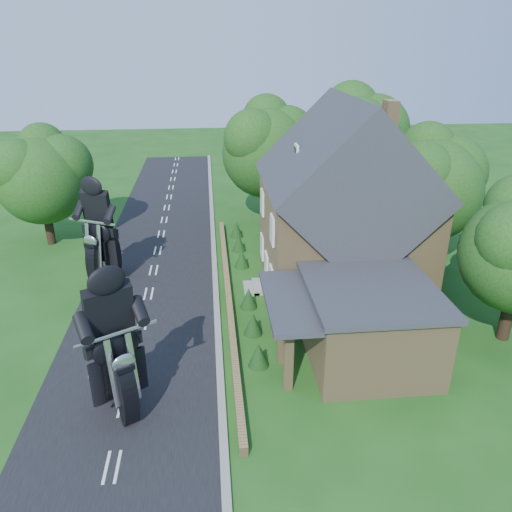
{
  "coord_description": "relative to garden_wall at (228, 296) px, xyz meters",
  "views": [
    {
      "loc": [
        3.48,
        -18.45,
        12.81
      ],
      "look_at": [
        5.7,
        4.19,
        2.8
      ],
      "focal_mm": 35.0,
      "sensor_mm": 36.0,
      "label": 1
    }
  ],
  "objects": [
    {
      "name": "kerb",
      "position": [
        -0.65,
        -5.0,
        -0.14
      ],
      "size": [
        0.3,
        80.0,
        0.12
      ],
      "primitive_type": "cube",
      "color": "gray",
      "rests_on": "ground"
    },
    {
      "name": "shrub_d",
      "position": [
        1.0,
        4.0,
        0.35
      ],
      "size": [
        0.9,
        0.9,
        1.1
      ],
      "primitive_type": "cone",
      "color": "black",
      "rests_on": "ground"
    },
    {
      "name": "tree_behind_house",
      "position": [
        9.88,
        11.14,
        6.03
      ],
      "size": [
        7.81,
        7.2,
        10.08
      ],
      "color": "black",
      "rests_on": "ground"
    },
    {
      "name": "motorcycle_follow",
      "position": [
        -6.89,
        2.99,
        0.72
      ],
      "size": [
        1.29,
        2.0,
        1.84
      ],
      "primitive_type": null,
      "rotation": [
        0.0,
        0.0,
        2.7
      ],
      "color": "black",
      "rests_on": "ground"
    },
    {
      "name": "shrub_e",
      "position": [
        1.0,
        6.5,
        0.35
      ],
      "size": [
        0.9,
        0.9,
        1.1
      ],
      "primitive_type": "cone",
      "color": "black",
      "rests_on": "ground"
    },
    {
      "name": "road",
      "position": [
        -4.3,
        -5.0,
        -0.19
      ],
      "size": [
        7.0,
        80.0,
        0.02
      ],
      "primitive_type": "cube",
      "color": "black",
      "rests_on": "ground"
    },
    {
      "name": "tree_behind_left",
      "position": [
        3.86,
        12.13,
        5.53
      ],
      "size": [
        6.94,
        6.4,
        9.16
      ],
      "color": "black",
      "rests_on": "ground"
    },
    {
      "name": "shrub_c",
      "position": [
        1.0,
        -1.0,
        0.35
      ],
      "size": [
        0.9,
        0.9,
        1.1
      ],
      "primitive_type": "cone",
      "color": "black",
      "rests_on": "ground"
    },
    {
      "name": "tree_far_road",
      "position": [
        -11.16,
        9.11,
        4.64
      ],
      "size": [
        6.08,
        5.6,
        7.84
      ],
      "color": "black",
      "rests_on": "ground"
    },
    {
      "name": "house",
      "position": [
        6.19,
        1.0,
        4.14
      ],
      "size": [
        9.54,
        8.64,
        10.24
      ],
      "color": "#987B4D",
      "rests_on": "ground"
    },
    {
      "name": "garden_wall",
      "position": [
        0.0,
        0.0,
        0.0
      ],
      "size": [
        0.3,
        22.0,
        0.4
      ],
      "primitive_type": "cube",
      "color": "#987B4D",
      "rests_on": "ground"
    },
    {
      "name": "shrub_a",
      "position": [
        1.0,
        -6.0,
        0.35
      ],
      "size": [
        0.9,
        0.9,
        1.1
      ],
      "primitive_type": "cone",
      "color": "black",
      "rests_on": "ground"
    },
    {
      "name": "tree_house_right",
      "position": [
        12.35,
        3.62,
        4.99
      ],
      "size": [
        6.51,
        6.0,
        8.4
      ],
      "color": "black",
      "rests_on": "ground"
    },
    {
      "name": "shrub_b",
      "position": [
        1.0,
        -3.5,
        0.35
      ],
      "size": [
        0.9,
        0.9,
        1.1
      ],
      "primitive_type": "cone",
      "color": "black",
      "rests_on": "ground"
    },
    {
      "name": "annex",
      "position": [
        5.57,
        -5.8,
        1.57
      ],
      "size": [
        7.05,
        5.94,
        3.44
      ],
      "color": "#987B4D",
      "rests_on": "ground"
    },
    {
      "name": "motorcycle_lead",
      "position": [
        -4.36,
        -8.3,
        0.7
      ],
      "size": [
        1.38,
        1.93,
        1.81
      ],
      "primitive_type": null,
      "rotation": [
        0.0,
        0.0,
        3.66
      ],
      "color": "black",
      "rests_on": "ground"
    },
    {
      "name": "shrub_f",
      "position": [
        1.0,
        9.0,
        0.35
      ],
      "size": [
        0.9,
        0.9,
        1.1
      ],
      "primitive_type": "cone",
      "color": "black",
      "rests_on": "ground"
    },
    {
      "name": "ground",
      "position": [
        -4.3,
        -5.0,
        -0.2
      ],
      "size": [
        120.0,
        120.0,
        0.0
      ],
      "primitive_type": "plane",
      "color": "#194A14",
      "rests_on": "ground"
    }
  ]
}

